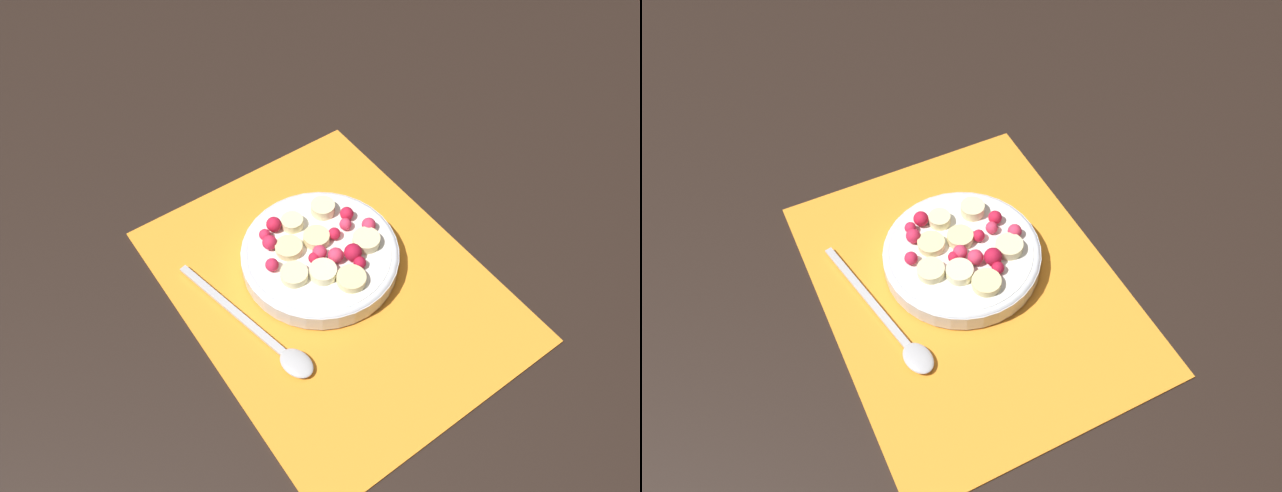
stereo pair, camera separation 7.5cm
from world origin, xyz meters
TOP-DOWN VIEW (x-y plane):
  - ground_plane at (0.00, 0.00)m, footprint 3.00×3.00m
  - placemat at (0.00, 0.00)m, footprint 0.44×0.34m
  - fruit_bowl at (0.03, -0.01)m, footprint 0.19×0.19m
  - spoon at (-0.03, 0.10)m, footprint 0.22×0.07m

SIDE VIEW (x-z plane):
  - ground_plane at x=0.00m, z-range 0.00..0.00m
  - placemat at x=0.00m, z-range 0.00..0.01m
  - spoon at x=-0.03m, z-range 0.01..0.01m
  - fruit_bowl at x=0.03m, z-range 0.00..0.05m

